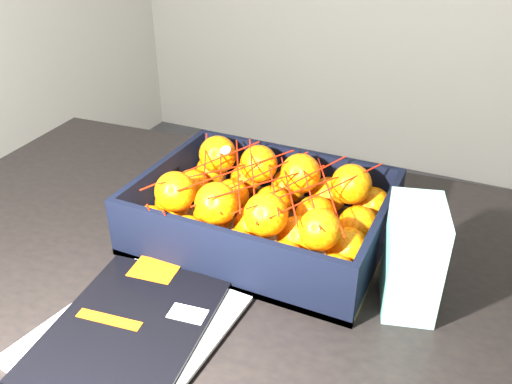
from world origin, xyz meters
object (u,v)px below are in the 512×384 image
at_px(retail_carton, 413,257).
at_px(table, 209,282).
at_px(magazine_stack, 131,330).
at_px(produce_crate, 263,221).

bearing_deg(retail_carton, table, 162.80).
distance_m(magazine_stack, produce_crate, 0.31).
xyz_separation_m(table, retail_carton, (0.36, -0.01, 0.18)).
xyz_separation_m(magazine_stack, produce_crate, (0.07, 0.31, 0.02)).
relative_size(table, produce_crate, 2.91).
relative_size(table, magazine_stack, 4.06).
height_order(magazine_stack, retail_carton, retail_carton).
bearing_deg(table, retail_carton, -2.08).
bearing_deg(retail_carton, magazine_stack, -160.23).
distance_m(produce_crate, retail_carton, 0.29).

